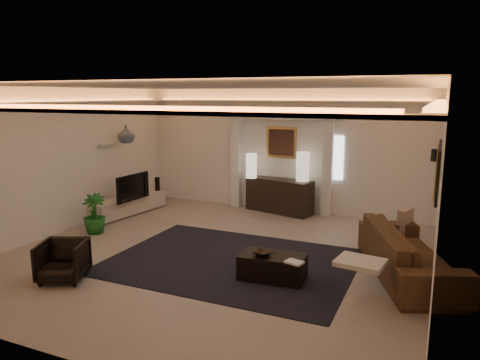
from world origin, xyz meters
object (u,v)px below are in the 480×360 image
at_px(sofa, 409,252).
at_px(console, 279,196).
at_px(coffee_table, 273,266).
at_px(armchair, 63,261).

bearing_deg(sofa, console, 25.88).
height_order(console, coffee_table, console).
relative_size(sofa, armchair, 3.82).
distance_m(sofa, armchair, 5.29).
bearing_deg(console, coffee_table, -58.36).
bearing_deg(armchair, sofa, 2.83).
relative_size(console, sofa, 0.63).
bearing_deg(sofa, coffee_table, 96.33).
distance_m(coffee_table, armchair, 3.17).
relative_size(sofa, coffee_table, 2.62).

